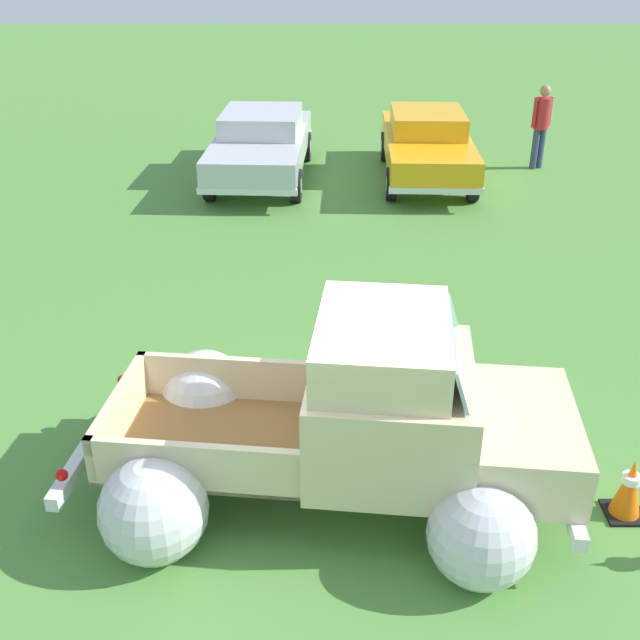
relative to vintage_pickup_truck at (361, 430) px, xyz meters
The scene contains 6 objects.
ground_plane 0.85m from the vintage_pickup_truck, behind, with size 80.00×80.00×0.00m, color #548C3D.
vintage_pickup_truck is the anchor object (origin of this frame).
show_car_0 10.55m from the vintage_pickup_truck, 99.02° to the left, with size 2.15×4.81×1.43m.
show_car_1 10.58m from the vintage_pickup_truck, 79.56° to the left, with size 1.98×4.64×1.43m.
spectator_0 12.10m from the vintage_pickup_truck, 67.90° to the left, with size 0.52×0.45×1.85m.
lane_cone_1 2.53m from the vintage_pickup_truck, ahead, with size 0.36×0.36×0.63m.
Camera 1 is at (-0.00, -5.81, 4.93)m, focal length 42.47 mm.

